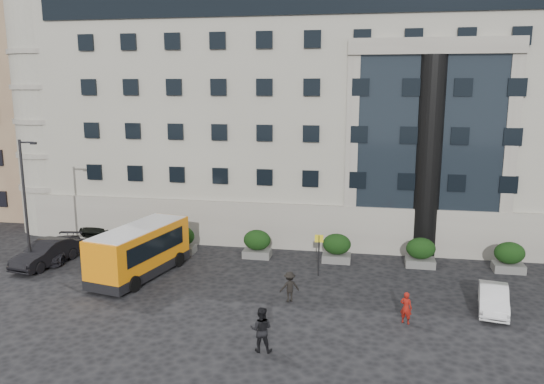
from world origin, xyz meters
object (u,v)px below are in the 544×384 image
(parked_car_b, at_px, (46,253))
(pedestrian_b, at_px, (261,329))
(pedestrian_a, at_px, (406,308))
(pedestrian_c, at_px, (289,287))
(parked_car_c, at_px, (59,249))
(parked_car_d, at_px, (108,221))
(street_lamp, at_px, (26,200))
(hedge_b, at_px, (257,244))
(hedge_c, at_px, (337,248))
(hedge_a, at_px, (182,240))
(minibus, at_px, (140,249))
(hedge_e, at_px, (509,257))
(white_taxi, at_px, (493,299))
(red_truck, at_px, (60,203))
(hedge_d, at_px, (421,252))
(bus_stop_sign, at_px, (319,248))

(parked_car_b, relative_size, pedestrian_b, 2.43)
(pedestrian_a, distance_m, pedestrian_c, 6.03)
(parked_car_c, height_order, parked_car_d, parked_car_d)
(street_lamp, bearing_deg, hedge_b, 20.07)
(hedge_c, xyz_separation_m, pedestrian_c, (-2.05, -6.85, -0.12))
(parked_car_c, bearing_deg, pedestrian_a, -23.63)
(pedestrian_a, bearing_deg, hedge_b, -19.70)
(pedestrian_b, bearing_deg, hedge_a, -59.80)
(hedge_c, distance_m, street_lamp, 19.27)
(parked_car_d, distance_m, pedestrian_c, 19.33)
(hedge_a, height_order, hedge_b, same)
(minibus, bearing_deg, pedestrian_a, -2.06)
(parked_car_c, bearing_deg, hedge_e, -3.21)
(hedge_a, height_order, pedestrian_b, pedestrian_b)
(white_taxi, bearing_deg, minibus, -174.97)
(street_lamp, relative_size, pedestrian_c, 4.96)
(minibus, relative_size, red_truck, 1.43)
(red_truck, distance_m, pedestrian_b, 29.02)
(red_truck, bearing_deg, hedge_b, -8.27)
(hedge_e, height_order, red_truck, red_truck)
(white_taxi, bearing_deg, street_lamp, -173.27)
(parked_car_c, xyz_separation_m, white_taxi, (26.07, -3.67, -0.00))
(parked_car_c, relative_size, white_taxi, 1.14)
(hedge_d, xyz_separation_m, hedge_e, (5.20, 0.00, 0.00))
(street_lamp, distance_m, parked_car_b, 3.72)
(hedge_d, xyz_separation_m, pedestrian_a, (-1.44, -8.47, -0.15))
(hedge_b, distance_m, street_lamp, 14.41)
(hedge_d, bearing_deg, parked_car_d, 169.65)
(hedge_e, xyz_separation_m, parked_car_b, (-28.30, -3.90, -0.14))
(pedestrian_a, relative_size, pedestrian_c, 0.97)
(hedge_c, bearing_deg, hedge_d, 0.00)
(parked_car_b, xyz_separation_m, pedestrian_b, (15.43, -8.41, 0.20))
(hedge_d, xyz_separation_m, parked_car_c, (-23.10, -2.56, -0.29))
(parked_car_c, distance_m, pedestrian_a, 22.45)
(hedge_a, relative_size, parked_car_b, 0.39)
(hedge_c, bearing_deg, pedestrian_c, -106.68)
(hedge_c, distance_m, parked_car_b, 18.32)
(hedge_d, relative_size, parked_car_d, 0.33)
(bus_stop_sign, distance_m, pedestrian_c, 4.31)
(street_lamp, relative_size, bus_stop_sign, 3.17)
(hedge_b, xyz_separation_m, street_lamp, (-13.14, -4.80, 3.44))
(street_lamp, xyz_separation_m, white_taxi, (26.51, -1.43, -3.73))
(hedge_b, bearing_deg, white_taxi, -24.98)
(minibus, height_order, red_truck, minibus)
(parked_car_b, height_order, pedestrian_a, parked_car_b)
(hedge_a, bearing_deg, white_taxi, -18.55)
(street_lamp, bearing_deg, white_taxi, -3.09)
(pedestrian_b, bearing_deg, parked_car_d, -49.56)
(hedge_c, distance_m, minibus, 12.24)
(hedge_a, distance_m, pedestrian_a, 16.50)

